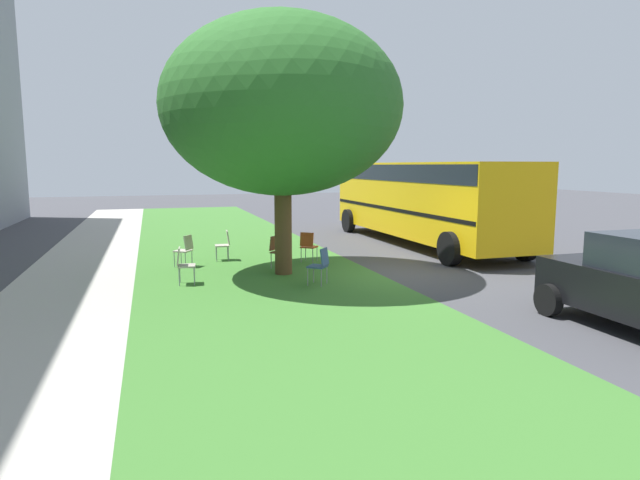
% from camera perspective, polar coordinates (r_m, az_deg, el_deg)
% --- Properties ---
extents(ground, '(80.00, 80.00, 0.00)m').
position_cam_1_polar(ground, '(13.88, 7.25, -3.66)').
color(ground, '#424247').
extents(grass_verge, '(48.00, 6.00, 0.01)m').
position_cam_1_polar(grass_verge, '(12.89, -5.81, -4.53)').
color(grass_verge, '#3D752D').
rests_on(grass_verge, ground).
extents(sidewalk_strip, '(48.00, 2.80, 0.01)m').
position_cam_1_polar(sidewalk_strip, '(12.77, -25.61, -5.40)').
color(sidewalk_strip, '#ADA89E').
rests_on(sidewalk_strip, ground).
extents(street_tree, '(5.98, 5.98, 6.44)m').
position_cam_1_polar(street_tree, '(13.69, -4.07, 13.99)').
color(street_tree, brown).
rests_on(street_tree, ground).
extents(chair_0, '(0.59, 0.58, 0.88)m').
position_cam_1_polar(chair_0, '(15.41, -1.27, -0.49)').
color(chair_0, '#C64C1E').
rests_on(chair_0, ground).
extents(chair_1, '(0.46, 0.46, 0.88)m').
position_cam_1_polar(chair_1, '(12.95, -14.37, -2.35)').
color(chair_1, '#ADA393').
rests_on(chair_1, ground).
extents(chair_2, '(0.58, 0.59, 0.88)m').
position_cam_1_polar(chair_2, '(12.46, 0.03, -2.50)').
color(chair_2, '#335184').
rests_on(chair_2, ground).
extents(chair_3, '(0.57, 0.58, 0.88)m').
position_cam_1_polar(chair_3, '(15.20, -14.18, -0.85)').
color(chair_3, '#ADA393').
rests_on(chair_3, ground).
extents(chair_4, '(0.59, 0.59, 0.88)m').
position_cam_1_polar(chair_4, '(14.61, -4.53, -0.97)').
color(chair_4, brown).
rests_on(chair_4, ground).
extents(chair_5, '(0.45, 0.45, 0.88)m').
position_cam_1_polar(chair_5, '(16.00, -10.15, -0.30)').
color(chair_5, '#ADA393').
rests_on(chair_5, ground).
extents(school_bus, '(10.40, 2.80, 2.88)m').
position_cam_1_polar(school_bus, '(19.28, 10.83, 4.78)').
color(school_bus, yellow).
rests_on(school_bus, ground).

